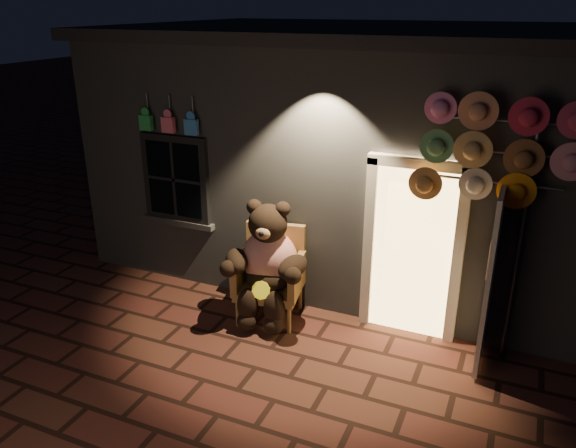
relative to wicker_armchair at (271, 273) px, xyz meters
The scene contains 5 objects.
ground 1.33m from the wicker_armchair, 73.64° to the right, with size 60.00×60.00×0.00m, color #4C291D.
shop_building 3.08m from the wicker_armchair, 83.20° to the left, with size 7.30×5.95×3.51m.
wicker_armchair is the anchor object (origin of this frame).
teddy_bear 0.26m from the wicker_armchair, 83.71° to the right, with size 1.11×0.95×1.55m.
hat_rack 3.02m from the wicker_armchair, ahead, with size 1.65×0.22×2.92m.
Camera 1 is at (2.41, -4.62, 3.78)m, focal length 35.00 mm.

